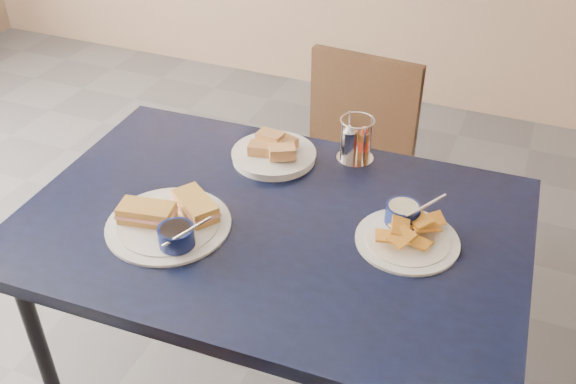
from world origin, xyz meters
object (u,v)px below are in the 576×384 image
at_px(dining_table, 272,238).
at_px(chair_far, 349,159).
at_px(bread_basket, 274,153).
at_px(condiment_caddy, 355,142).
at_px(plantain_plate, 406,229).
at_px(sandwich_plate, 171,220).

distance_m(dining_table, chair_far, 0.76).
distance_m(bread_basket, condiment_caddy, 0.24).
bearing_deg(bread_basket, chair_far, 78.03).
bearing_deg(plantain_plate, bread_basket, 155.72).
bearing_deg(dining_table, chair_far, 90.99).
height_order(sandwich_plate, bread_basket, sandwich_plate).
bearing_deg(sandwich_plate, dining_table, 29.26).
distance_m(sandwich_plate, condiment_caddy, 0.59).
xyz_separation_m(chair_far, plantain_plate, (0.35, -0.67, 0.27)).
distance_m(dining_table, bread_basket, 0.31).
xyz_separation_m(chair_far, bread_basket, (-0.10, -0.46, 0.27)).
relative_size(plantain_plate, bread_basket, 1.05).
bearing_deg(chair_far, plantain_plate, -62.26).
distance_m(plantain_plate, bread_basket, 0.49).
bearing_deg(condiment_caddy, bread_basket, -156.71).
bearing_deg(condiment_caddy, plantain_plate, -51.96).
relative_size(dining_table, sandwich_plate, 4.11).
xyz_separation_m(dining_table, chair_far, (-0.01, 0.74, -0.19)).
bearing_deg(plantain_plate, sandwich_plate, -160.85).
height_order(sandwich_plate, condiment_caddy, condiment_caddy).
height_order(chair_far, plantain_plate, chair_far).
bearing_deg(chair_far, dining_table, -89.01).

